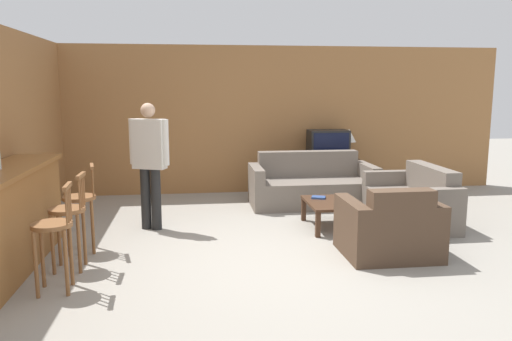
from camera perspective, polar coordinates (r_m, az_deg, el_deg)
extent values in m
plane|color=gray|center=(5.56, 2.93, -10.22)|extent=(24.00, 24.00, 0.00)
cube|color=#9E6B3D|center=(8.94, -1.29, 5.79)|extent=(9.40, 0.08, 2.60)
cube|color=#9E6B3D|center=(6.90, -26.19, 3.74)|extent=(0.08, 8.72, 2.60)
cube|color=brown|center=(5.67, -26.68, -5.49)|extent=(0.47, 2.45, 1.01)
cube|color=brown|center=(5.57, -27.09, -0.18)|extent=(0.55, 2.51, 0.05)
cylinder|color=brown|center=(4.93, -22.33, -5.77)|extent=(0.39, 0.39, 0.04)
cylinder|color=brown|center=(5.16, -23.23, -8.95)|extent=(0.04, 0.04, 0.62)
cylinder|color=brown|center=(4.93, -23.86, -9.87)|extent=(0.04, 0.04, 0.62)
cylinder|color=brown|center=(5.12, -20.39, -8.94)|extent=(0.04, 0.04, 0.62)
cylinder|color=brown|center=(4.88, -20.87, -9.88)|extent=(0.04, 0.04, 0.62)
cylinder|color=brown|center=(4.96, -20.44, -3.43)|extent=(0.02, 0.02, 0.32)
cylinder|color=brown|center=(4.89, -20.58, -3.62)|extent=(0.02, 0.02, 0.32)
cylinder|color=brown|center=(4.82, -20.72, -3.82)|extent=(0.02, 0.02, 0.32)
cylinder|color=brown|center=(4.75, -20.87, -4.02)|extent=(0.02, 0.02, 0.32)
cube|color=brown|center=(4.82, -20.77, -1.71)|extent=(0.06, 0.31, 0.04)
cylinder|color=brown|center=(5.47, -20.80, -4.22)|extent=(0.37, 0.37, 0.04)
cylinder|color=brown|center=(5.70, -21.58, -7.13)|extent=(0.04, 0.04, 0.62)
cylinder|color=brown|center=(5.46, -22.23, -7.89)|extent=(0.04, 0.04, 0.62)
cylinder|color=brown|center=(5.64, -19.03, -7.15)|extent=(0.04, 0.04, 0.62)
cylinder|color=brown|center=(5.40, -19.57, -7.92)|extent=(0.04, 0.04, 0.62)
cylinder|color=brown|center=(5.50, -19.07, -2.14)|extent=(0.02, 0.02, 0.32)
cylinder|color=brown|center=(5.43, -19.22, -2.29)|extent=(0.02, 0.02, 0.32)
cylinder|color=brown|center=(5.36, -19.38, -2.45)|extent=(0.02, 0.02, 0.32)
cylinder|color=brown|center=(5.29, -19.54, -2.61)|extent=(0.02, 0.02, 0.32)
cube|color=brown|center=(5.36, -19.40, -0.56)|extent=(0.04, 0.31, 0.04)
cylinder|color=brown|center=(6.01, -19.56, -2.95)|extent=(0.43, 0.43, 0.04)
cylinder|color=brown|center=(6.21, -20.58, -5.73)|extent=(0.04, 0.04, 0.62)
cylinder|color=brown|center=(5.96, -20.63, -6.35)|extent=(0.04, 0.04, 0.62)
cylinder|color=brown|center=(6.21, -18.20, -5.60)|extent=(0.04, 0.04, 0.62)
cylinder|color=brown|center=(5.96, -18.15, -6.22)|extent=(0.04, 0.04, 0.62)
cylinder|color=brown|center=(6.08, -18.19, -1.01)|extent=(0.02, 0.02, 0.32)
cylinder|color=brown|center=(6.01, -18.17, -1.14)|extent=(0.02, 0.02, 0.32)
cylinder|color=brown|center=(5.94, -18.16, -1.26)|extent=(0.02, 0.02, 0.32)
cylinder|color=brown|center=(5.87, -18.14, -1.39)|extent=(0.02, 0.02, 0.32)
cube|color=brown|center=(5.95, -18.25, 0.44)|extent=(0.10, 0.31, 0.04)
cube|color=#70665B|center=(8.07, 6.44, -2.50)|extent=(1.65, 0.91, 0.42)
cube|color=#70665B|center=(8.32, 5.93, 0.80)|extent=(1.65, 0.22, 0.42)
cube|color=#70665B|center=(7.88, 0.03, -1.88)|extent=(0.16, 0.91, 0.65)
cube|color=#70665B|center=(8.30, 12.55, -1.52)|extent=(0.16, 0.91, 0.65)
cube|color=#4C3828|center=(5.87, 14.81, -7.33)|extent=(0.69, 0.87, 0.42)
cube|color=#4C3828|center=(5.48, 16.25, -4.18)|extent=(0.69, 0.22, 0.40)
cube|color=#4C3828|center=(6.01, 18.63, -6.03)|extent=(0.16, 0.87, 0.64)
cube|color=#4C3828|center=(5.69, 10.85, -6.55)|extent=(0.16, 0.87, 0.64)
cube|color=#70665B|center=(7.28, 17.05, -4.17)|extent=(0.84, 1.19, 0.42)
cube|color=#70665B|center=(7.33, 19.40, -1.00)|extent=(0.22, 1.19, 0.38)
cube|color=#70665B|center=(7.86, 15.06, -2.30)|extent=(0.84, 0.16, 0.63)
cube|color=#70665B|center=(6.66, 19.49, -4.61)|extent=(0.84, 0.16, 0.63)
cube|color=#472D1E|center=(6.78, 8.38, -3.68)|extent=(0.59, 0.89, 0.04)
cube|color=#472D1E|center=(6.38, 7.09, -6.16)|extent=(0.06, 0.06, 0.33)
cube|color=#472D1E|center=(6.52, 11.49, -5.92)|extent=(0.06, 0.06, 0.33)
cube|color=#472D1E|center=(7.14, 5.47, -4.44)|extent=(0.06, 0.06, 0.33)
cube|color=#472D1E|center=(7.27, 9.43, -4.27)|extent=(0.06, 0.06, 0.33)
cube|color=#513823|center=(8.98, 8.14, -0.60)|extent=(1.05, 0.46, 0.64)
cube|color=black|center=(8.89, 8.23, 3.01)|extent=(0.69, 0.41, 0.50)
cube|color=black|center=(8.69, 8.60, 2.86)|extent=(0.62, 0.01, 0.43)
cube|color=navy|center=(6.95, 7.16, -3.07)|extent=(0.22, 0.20, 0.03)
cylinder|color=brown|center=(9.03, 10.50, 1.54)|extent=(0.16, 0.16, 0.02)
cylinder|color=brown|center=(9.01, 10.53, 2.43)|extent=(0.03, 0.03, 0.26)
cone|color=silver|center=(8.99, 10.57, 3.96)|extent=(0.26, 0.26, 0.23)
cylinder|color=black|center=(6.82, -12.48, -3.15)|extent=(0.13, 0.13, 0.82)
cylinder|color=black|center=(6.75, -11.35, -3.24)|extent=(0.13, 0.13, 0.82)
cube|color=beige|center=(6.66, -12.13, 2.99)|extent=(0.46, 0.32, 0.65)
cylinder|color=beige|center=(6.77, -13.92, 3.24)|extent=(0.09, 0.09, 0.60)
cylinder|color=beige|center=(6.56, -10.30, 3.17)|extent=(0.09, 0.09, 0.60)
sphere|color=tan|center=(6.63, -12.26, 6.75)|extent=(0.19, 0.19, 0.19)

